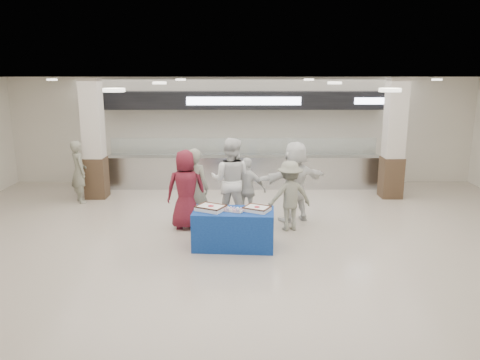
{
  "coord_description": "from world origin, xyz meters",
  "views": [
    {
      "loc": [
        -0.15,
        -8.16,
        3.38
      ],
      "look_at": [
        -0.12,
        1.6,
        1.09
      ],
      "focal_mm": 35.0,
      "sensor_mm": 36.0,
      "label": 1
    }
  ],
  "objects_px": {
    "sheet_cake_left": "(211,208)",
    "civilian_maroon": "(186,189)",
    "chef_tall": "(231,181)",
    "soldier_a": "(195,188)",
    "cupcake_tray": "(234,210)",
    "soldier_b": "(289,196)",
    "chef_short": "(247,190)",
    "sheet_cake_right": "(257,208)",
    "soldier_bg": "(79,172)",
    "display_table": "(234,229)",
    "civilian_white": "(295,181)"
  },
  "relations": [
    {
      "from": "soldier_bg",
      "to": "soldier_b",
      "type": "bearing_deg",
      "value": -145.63
    },
    {
      "from": "civilian_maroon",
      "to": "sheet_cake_right",
      "type": "bearing_deg",
      "value": 138.16
    },
    {
      "from": "display_table",
      "to": "sheet_cake_right",
      "type": "bearing_deg",
      "value": 1.84
    },
    {
      "from": "sheet_cake_left",
      "to": "cupcake_tray",
      "type": "distance_m",
      "value": 0.46
    },
    {
      "from": "civilian_maroon",
      "to": "chef_tall",
      "type": "height_order",
      "value": "chef_tall"
    },
    {
      "from": "cupcake_tray",
      "to": "chef_short",
      "type": "xyz_separation_m",
      "value": [
        0.28,
        1.7,
        -0.04
      ]
    },
    {
      "from": "chef_short",
      "to": "civilian_maroon",
      "type": "bearing_deg",
      "value": 38.04
    },
    {
      "from": "soldier_b",
      "to": "soldier_bg",
      "type": "bearing_deg",
      "value": -38.95
    },
    {
      "from": "cupcake_tray",
      "to": "chef_tall",
      "type": "xyz_separation_m",
      "value": [
        -0.09,
        1.63,
        0.19
      ]
    },
    {
      "from": "chef_tall",
      "to": "soldier_b",
      "type": "xyz_separation_m",
      "value": [
        1.27,
        -0.55,
        -0.21
      ]
    },
    {
      "from": "sheet_cake_left",
      "to": "sheet_cake_right",
      "type": "height_order",
      "value": "sheet_cake_left"
    },
    {
      "from": "chef_short",
      "to": "sheet_cake_left",
      "type": "bearing_deg",
      "value": 83.36
    },
    {
      "from": "civilian_maroon",
      "to": "soldier_a",
      "type": "height_order",
      "value": "soldier_a"
    },
    {
      "from": "sheet_cake_left",
      "to": "chef_tall",
      "type": "bearing_deg",
      "value": 77.1
    },
    {
      "from": "civilian_maroon",
      "to": "chef_short",
      "type": "xyz_separation_m",
      "value": [
        1.33,
        0.5,
        -0.14
      ]
    },
    {
      "from": "soldier_bg",
      "to": "sheet_cake_left",
      "type": "bearing_deg",
      "value": -164.6
    },
    {
      "from": "sheet_cake_left",
      "to": "sheet_cake_right",
      "type": "bearing_deg",
      "value": -2.81
    },
    {
      "from": "cupcake_tray",
      "to": "soldier_a",
      "type": "height_order",
      "value": "soldier_a"
    },
    {
      "from": "civilian_maroon",
      "to": "soldier_b",
      "type": "height_order",
      "value": "civilian_maroon"
    },
    {
      "from": "soldier_b",
      "to": "soldier_bg",
      "type": "xyz_separation_m",
      "value": [
        -5.24,
        2.21,
        0.06
      ]
    },
    {
      "from": "display_table",
      "to": "chef_tall",
      "type": "height_order",
      "value": "chef_tall"
    },
    {
      "from": "sheet_cake_left",
      "to": "civilian_maroon",
      "type": "height_order",
      "value": "civilian_maroon"
    },
    {
      "from": "sheet_cake_left",
      "to": "soldier_b",
      "type": "distance_m",
      "value": 1.93
    },
    {
      "from": "chef_tall",
      "to": "soldier_bg",
      "type": "relative_size",
      "value": 1.18
    },
    {
      "from": "cupcake_tray",
      "to": "sheet_cake_left",
      "type": "bearing_deg",
      "value": 172.84
    },
    {
      "from": "civilian_maroon",
      "to": "soldier_b",
      "type": "distance_m",
      "value": 2.23
    },
    {
      "from": "sheet_cake_left",
      "to": "chef_short",
      "type": "distance_m",
      "value": 1.8
    },
    {
      "from": "chef_tall",
      "to": "soldier_a",
      "type": "bearing_deg",
      "value": 34.93
    },
    {
      "from": "cupcake_tray",
      "to": "soldier_b",
      "type": "relative_size",
      "value": 0.28
    },
    {
      "from": "sheet_cake_left",
      "to": "soldier_bg",
      "type": "xyz_separation_m",
      "value": [
        -3.62,
        3.23,
        0.01
      ]
    },
    {
      "from": "soldier_bg",
      "to": "civilian_white",
      "type": "bearing_deg",
      "value": -138.9
    },
    {
      "from": "display_table",
      "to": "soldier_b",
      "type": "height_order",
      "value": "soldier_b"
    },
    {
      "from": "chef_tall",
      "to": "soldier_b",
      "type": "relative_size",
      "value": 1.27
    },
    {
      "from": "chef_tall",
      "to": "chef_short",
      "type": "xyz_separation_m",
      "value": [
        0.37,
        0.07,
        -0.23
      ]
    },
    {
      "from": "chef_tall",
      "to": "soldier_bg",
      "type": "height_order",
      "value": "chef_tall"
    },
    {
      "from": "civilian_maroon",
      "to": "civilian_white",
      "type": "distance_m",
      "value": 2.47
    },
    {
      "from": "sheet_cake_left",
      "to": "chef_short",
      "type": "xyz_separation_m",
      "value": [
        0.73,
        1.64,
        -0.07
      ]
    },
    {
      "from": "soldier_a",
      "to": "soldier_bg",
      "type": "height_order",
      "value": "soldier_a"
    },
    {
      "from": "cupcake_tray",
      "to": "civilian_maroon",
      "type": "relative_size",
      "value": 0.25
    },
    {
      "from": "soldier_a",
      "to": "civilian_white",
      "type": "distance_m",
      "value": 2.27
    },
    {
      "from": "sheet_cake_left",
      "to": "sheet_cake_right",
      "type": "xyz_separation_m",
      "value": [
        0.89,
        -0.04,
        -0.0
      ]
    },
    {
      "from": "sheet_cake_right",
      "to": "chef_short",
      "type": "height_order",
      "value": "chef_short"
    },
    {
      "from": "chef_tall",
      "to": "chef_short",
      "type": "height_order",
      "value": "chef_tall"
    },
    {
      "from": "soldier_bg",
      "to": "display_table",
      "type": "bearing_deg",
      "value": -161.6
    },
    {
      "from": "chef_tall",
      "to": "chef_short",
      "type": "relative_size",
      "value": 1.31
    },
    {
      "from": "chef_short",
      "to": "soldier_bg",
      "type": "xyz_separation_m",
      "value": [
        -4.35,
        1.59,
        0.08
      ]
    },
    {
      "from": "civilian_maroon",
      "to": "soldier_a",
      "type": "bearing_deg",
      "value": -148.54
    },
    {
      "from": "display_table",
      "to": "sheet_cake_right",
      "type": "relative_size",
      "value": 2.69
    },
    {
      "from": "cupcake_tray",
      "to": "display_table",
      "type": "bearing_deg",
      "value": 116.98
    },
    {
      "from": "display_table",
      "to": "soldier_a",
      "type": "height_order",
      "value": "soldier_a"
    }
  ]
}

